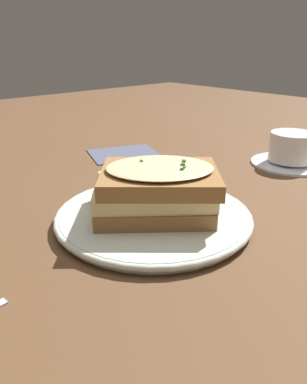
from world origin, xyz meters
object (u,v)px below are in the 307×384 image
(dinner_plate, at_px, (154,216))
(sandwich, at_px, (155,189))
(teacup_with_saucer, at_px, (291,151))
(napkin, at_px, (124,153))

(dinner_plate, relative_size, sandwich, 1.37)
(dinner_plate, distance_m, teacup_with_saucer, 0.35)
(sandwich, distance_m, napkin, 0.32)
(dinner_plate, height_order, napkin, dinner_plate)
(sandwich, bearing_deg, dinner_plate, -53.86)
(teacup_with_saucer, xyz_separation_m, napkin, (0.19, -0.27, -0.02))
(sandwich, distance_m, teacup_with_saucer, 0.35)
(dinner_plate, relative_size, napkin, 1.89)
(dinner_plate, xyz_separation_m, napkin, (-0.16, -0.27, -0.01))
(sandwich, bearing_deg, teacup_with_saucer, -179.21)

